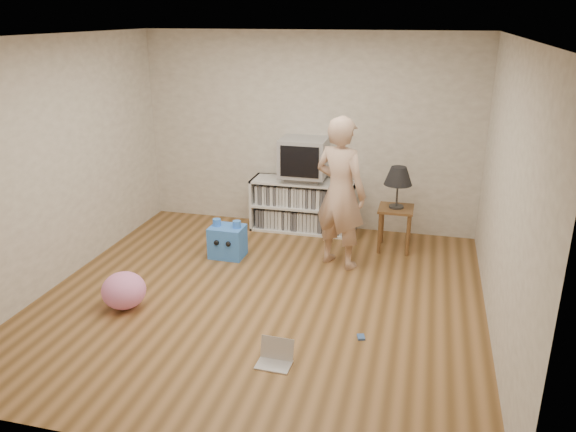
% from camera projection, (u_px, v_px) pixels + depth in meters
% --- Properties ---
extents(ground, '(4.50, 4.50, 0.00)m').
position_uv_depth(ground, '(261.00, 298.00, 5.84)').
color(ground, brown).
rests_on(ground, ground).
extents(walls, '(4.52, 4.52, 2.60)m').
position_uv_depth(walls, '(259.00, 178.00, 5.40)').
color(walls, '#B8AFA1').
rests_on(walls, ground).
extents(ceiling, '(4.50, 4.50, 0.01)m').
position_uv_depth(ceiling, '(256.00, 36.00, 4.95)').
color(ceiling, white).
rests_on(ceiling, walls).
extents(media_unit, '(1.40, 0.45, 0.70)m').
position_uv_depth(media_unit, '(304.00, 205.00, 7.58)').
color(media_unit, white).
rests_on(media_unit, ground).
extents(dvd_deck, '(0.45, 0.35, 0.07)m').
position_uv_depth(dvd_deck, '(304.00, 178.00, 7.43)').
color(dvd_deck, gray).
rests_on(dvd_deck, media_unit).
extents(crt_tv, '(0.60, 0.53, 0.50)m').
position_uv_depth(crt_tv, '(304.00, 157.00, 7.33)').
color(crt_tv, '#99999E').
rests_on(crt_tv, dvd_deck).
extents(side_table, '(0.42, 0.42, 0.55)m').
position_uv_depth(side_table, '(395.00, 218.00, 6.91)').
color(side_table, brown).
rests_on(side_table, ground).
extents(table_lamp, '(0.34, 0.34, 0.52)m').
position_uv_depth(table_lamp, '(398.00, 177.00, 6.73)').
color(table_lamp, '#333333').
rests_on(table_lamp, side_table).
extents(person, '(0.76, 0.64, 1.76)m').
position_uv_depth(person, '(340.00, 193.00, 6.34)').
color(person, '#CCA58B').
rests_on(person, ground).
extents(laptop, '(0.30, 0.24, 0.20)m').
position_uv_depth(laptop, '(275.00, 357.00, 4.75)').
color(laptop, silver).
rests_on(laptop, ground).
extents(playing_cards, '(0.09, 0.10, 0.02)m').
position_uv_depth(playing_cards, '(361.00, 337.00, 5.12)').
color(playing_cards, '#3E62A7').
rests_on(playing_cards, ground).
extents(plush_blue, '(0.41, 0.36, 0.47)m').
position_uv_depth(plush_blue, '(227.00, 241.00, 6.78)').
color(plush_blue, '#357CFB').
rests_on(plush_blue, ground).
extents(plush_pink, '(0.55, 0.55, 0.37)m').
position_uv_depth(plush_pink, '(124.00, 290.00, 5.60)').
color(plush_pink, '#FF86CA').
rests_on(plush_pink, ground).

